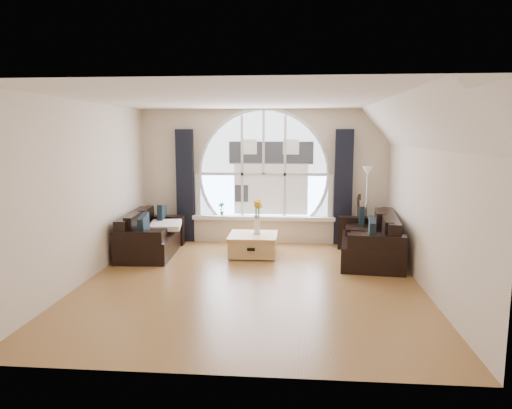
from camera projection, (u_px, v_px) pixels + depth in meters
name	position (u px, v px, depth m)	size (l,w,h in m)	color
ground	(251.00, 282.00, 7.07)	(5.00, 5.50, 0.01)	brown
ceiling	(251.00, 99.00, 6.66)	(5.00, 5.50, 0.01)	silver
wall_back	(264.00, 176.00, 9.57)	(5.00, 0.01, 2.70)	beige
wall_front	(221.00, 233.00, 4.15)	(5.00, 0.01, 2.70)	beige
wall_left	(86.00, 192.00, 7.07)	(0.01, 5.50, 2.70)	beige
wall_right	(426.00, 195.00, 6.65)	(0.01, 5.50, 2.70)	beige
attic_slope	(408.00, 124.00, 6.53)	(0.92, 5.50, 0.72)	silver
arched_window	(264.00, 163.00, 9.50)	(2.60, 0.06, 2.15)	silver
window_sill	(263.00, 218.00, 9.60)	(2.90, 0.22, 0.08)	white
window_frame	(263.00, 163.00, 9.47)	(2.76, 0.08, 2.15)	white
neighbor_house	(271.00, 169.00, 9.49)	(1.70, 0.02, 1.50)	silver
curtain_left	(185.00, 186.00, 9.62)	(0.35, 0.12, 2.30)	black
curtain_right	(343.00, 187.00, 9.35)	(0.35, 0.12, 2.30)	black
sofa_left	(151.00, 233.00, 8.69)	(0.85, 1.71, 0.76)	black
sofa_right	(369.00, 238.00, 8.23)	(0.92, 1.84, 0.82)	black
coffee_chest	(253.00, 244.00, 8.62)	(0.87, 0.87, 0.43)	tan
throw_blanket	(166.00, 225.00, 8.87)	(0.55, 0.55, 0.10)	silver
vase_flowers	(257.00, 213.00, 8.61)	(0.24, 0.24, 0.70)	white
floor_lamp	(366.00, 209.00, 8.92)	(0.24, 0.24, 1.60)	#B2B2B2
guitar	(358.00, 220.00, 9.22)	(0.36, 0.24, 1.06)	olive
potted_plant	(222.00, 209.00, 9.64)	(0.14, 0.10, 0.27)	#1E6023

